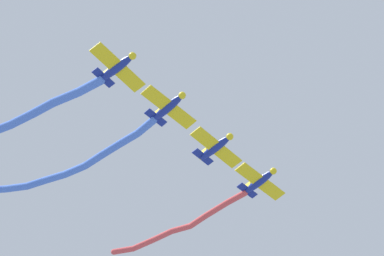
{
  "coord_description": "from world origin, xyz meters",
  "views": [
    {
      "loc": [
        30.33,
        47.86,
        5.92
      ],
      "look_at": [
        5.64,
        3.19,
        73.04
      ],
      "focal_mm": 75.13,
      "sensor_mm": 36.0,
      "label": 1
    }
  ],
  "objects_px": {
    "airplane_lead": "(118,67)",
    "airplane_left_wing": "(169,107)",
    "airplane_right_wing": "(216,147)",
    "airplane_slot": "(260,181)"
  },
  "relations": [
    {
      "from": "airplane_lead",
      "to": "airplane_left_wing",
      "type": "xyz_separation_m",
      "value": [
        -6.81,
        -2.03,
        0.3
      ]
    },
    {
      "from": "airplane_lead",
      "to": "airplane_slot",
      "type": "xyz_separation_m",
      "value": [
        -20.44,
        -6.11,
        0.3
      ]
    },
    {
      "from": "airplane_right_wing",
      "to": "airplane_slot",
      "type": "distance_m",
      "value": 7.12
    },
    {
      "from": "airplane_right_wing",
      "to": "airplane_lead",
      "type": "bearing_deg",
      "value": -89.65
    },
    {
      "from": "airplane_lead",
      "to": "airplane_slot",
      "type": "height_order",
      "value": "airplane_slot"
    },
    {
      "from": "airplane_left_wing",
      "to": "airplane_right_wing",
      "type": "xyz_separation_m",
      "value": [
        -6.82,
        -2.04,
        -0.3
      ]
    },
    {
      "from": "airplane_lead",
      "to": "airplane_left_wing",
      "type": "bearing_deg",
      "value": 86.15
    },
    {
      "from": "airplane_left_wing",
      "to": "airplane_right_wing",
      "type": "height_order",
      "value": "airplane_left_wing"
    },
    {
      "from": "airplane_right_wing",
      "to": "airplane_slot",
      "type": "bearing_deg",
      "value": 90.35
    },
    {
      "from": "airplane_lead",
      "to": "airplane_slot",
      "type": "relative_size",
      "value": 0.99
    }
  ]
}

